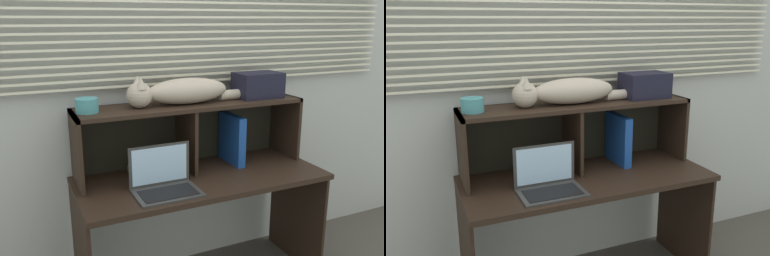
% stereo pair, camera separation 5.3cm
% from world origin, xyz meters
% --- Properties ---
extents(back_panel_with_blinds, '(4.40, 0.08, 2.50)m').
position_xyz_m(back_panel_with_blinds, '(0.00, 0.55, 1.26)').
color(back_panel_with_blinds, '#B3B6B8').
rests_on(back_panel_with_blinds, ground).
extents(desk, '(1.40, 0.59, 0.71)m').
position_xyz_m(desk, '(0.00, 0.21, 0.57)').
color(desk, black).
rests_on(desk, ground).
extents(hutch_shelf_unit, '(1.34, 0.30, 0.39)m').
position_xyz_m(hutch_shelf_unit, '(-0.00, 0.38, 0.99)').
color(hutch_shelf_unit, black).
rests_on(hutch_shelf_unit, desk).
extents(cat, '(0.80, 0.17, 0.17)m').
position_xyz_m(cat, '(-0.07, 0.35, 1.18)').
color(cat, '#BAA99A').
rests_on(cat, hutch_shelf_unit).
extents(laptop, '(0.33, 0.23, 0.23)m').
position_xyz_m(laptop, '(-0.27, 0.10, 0.76)').
color(laptop, '#333333').
rests_on(laptop, desk).
extents(binder_upright, '(0.05, 0.25, 0.30)m').
position_xyz_m(binder_upright, '(0.27, 0.35, 0.86)').
color(binder_upright, '#19449B').
rests_on(binder_upright, desk).
extents(book_stack, '(0.17, 0.26, 0.06)m').
position_xyz_m(book_stack, '(-0.28, 0.35, 0.74)').
color(book_stack, tan).
rests_on(book_stack, desk).
extents(small_basket, '(0.12, 0.12, 0.07)m').
position_xyz_m(small_basket, '(-0.59, 0.35, 1.14)').
color(small_basket, teal).
rests_on(small_basket, hutch_shelf_unit).
extents(storage_box, '(0.27, 0.19, 0.15)m').
position_xyz_m(storage_box, '(0.44, 0.35, 1.18)').
color(storage_box, black).
rests_on(storage_box, hutch_shelf_unit).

